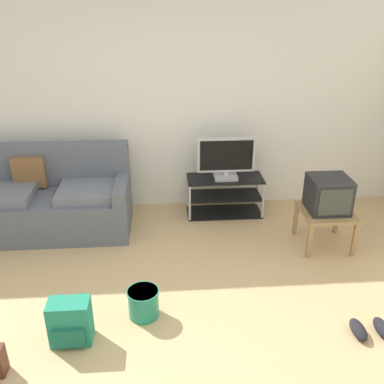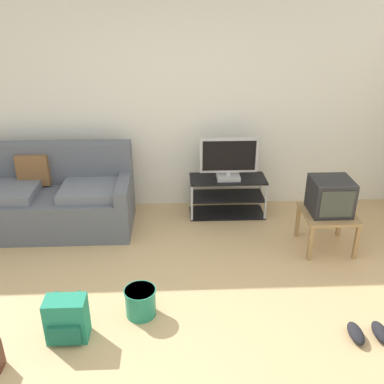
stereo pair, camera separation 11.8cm
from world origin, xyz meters
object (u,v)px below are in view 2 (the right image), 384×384
object	(u,v)px
flat_tv	(229,159)
side_table	(328,218)
crt_tv	(330,196)
cleaning_bucket	(140,301)
tv_stand	(227,196)
backpack	(67,319)
sneakers_pair	(368,333)
couch	(53,199)

from	to	relation	value
flat_tv	side_table	distance (m)	1.31
crt_tv	cleaning_bucket	xyz separation A→B (m)	(-1.91, -1.02, -0.46)
tv_stand	backpack	xyz separation A→B (m)	(-1.51, -2.07, -0.06)
crt_tv	side_table	bearing A→B (deg)	-90.00
crt_tv	tv_stand	bearing A→B (deg)	140.08
side_table	sneakers_pair	world-z (taller)	side_table
flat_tv	cleaning_bucket	distance (m)	2.12
couch	tv_stand	size ratio (longest dim) A/B	1.96
crt_tv	sneakers_pair	size ratio (longest dim) A/B	1.30
crt_tv	sneakers_pair	xyz separation A→B (m)	(-0.09, -1.37, -0.56)
side_table	crt_tv	bearing A→B (deg)	90.00
couch	flat_tv	bearing A→B (deg)	5.61
flat_tv	sneakers_pair	xyz separation A→B (m)	(0.88, -2.16, -0.69)
couch	crt_tv	world-z (taller)	couch
side_table	backpack	xyz separation A→B (m)	(-2.47, -1.25, -0.17)
flat_tv	backpack	xyz separation A→B (m)	(-1.51, -2.05, -0.55)
backpack	sneakers_pair	world-z (taller)	backpack
flat_tv	cleaning_bucket	xyz separation A→B (m)	(-0.95, -1.80, -0.60)
couch	crt_tv	size ratio (longest dim) A/B	4.40
tv_stand	flat_tv	distance (m)	0.49
flat_tv	backpack	size ratio (longest dim) A/B	1.85
side_table	backpack	size ratio (longest dim) A/B	1.45
side_table	crt_tv	distance (m)	0.25
crt_tv	cleaning_bucket	world-z (taller)	crt_tv
tv_stand	sneakers_pair	bearing A→B (deg)	-68.09
flat_tv	crt_tv	bearing A→B (deg)	-39.13
tv_stand	crt_tv	bearing A→B (deg)	-39.92
couch	flat_tv	distance (m)	2.10
cleaning_bucket	crt_tv	bearing A→B (deg)	27.94
flat_tv	sneakers_pair	size ratio (longest dim) A/B	2.18
backpack	sneakers_pair	size ratio (longest dim) A/B	1.17
couch	sneakers_pair	size ratio (longest dim) A/B	5.71
tv_stand	side_table	size ratio (longest dim) A/B	1.71
crt_tv	sneakers_pair	world-z (taller)	crt_tv
couch	side_table	distance (m)	3.07
couch	flat_tv	world-z (taller)	flat_tv
flat_tv	crt_tv	distance (m)	1.25
sneakers_pair	flat_tv	bearing A→B (deg)	112.12
couch	sneakers_pair	xyz separation A→B (m)	(2.93, -1.95, -0.31)
flat_tv	side_table	world-z (taller)	flat_tv
side_table	sneakers_pair	size ratio (longest dim) A/B	1.70
side_table	backpack	distance (m)	2.77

